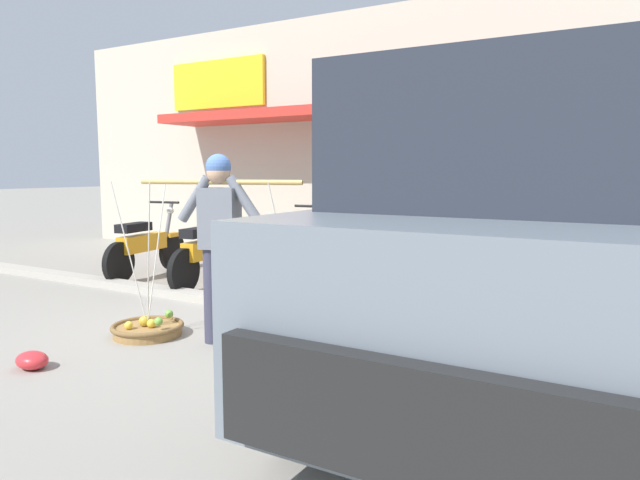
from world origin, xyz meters
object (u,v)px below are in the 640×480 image
Objects in this scene: motorcycle_third_in_row at (295,256)px; wooden_crate at (485,296)px; motorcycle_end_of_row at (368,265)px; fruit_vendor at (220,236)px; fruit_basket_right_side at (303,342)px; plastic_litter_bag at (32,360)px; parked_truck at (546,231)px; fruit_basket_left_side at (148,328)px; motorcycle_second_in_row at (210,252)px; motorcycle_nearest_shop at (145,246)px.

wooden_crate is (2.42, 0.17, -0.29)m from motorcycle_third_in_row.
motorcycle_third_in_row is at bearing 170.66° from motorcycle_end_of_row.
fruit_vendor is 3.10m from wooden_crate.
fruit_vendor is 3.85× the size of wooden_crate.
fruit_basket_right_side is 5.18× the size of plastic_litter_bag.
motorcycle_end_of_row is at bearing 141.46° from parked_truck.
motorcycle_third_in_row and motorcycle_end_of_row have the same top height.
motorcycle_third_in_row is (0.05, 2.46, 0.38)m from fruit_basket_left_side.
motorcycle_second_in_row is 3.62m from wooden_crate.
fruit_basket_right_side is at bearing -112.94° from wooden_crate.
motorcycle_second_in_row is at bearing -164.65° from motorcycle_third_in_row.
motorcycle_third_in_row is at bearing 149.81° from parked_truck.
fruit_basket_left_side reaches higher than wooden_crate.
fruit_vendor is at bearing -166.43° from fruit_basket_right_side.
fruit_basket_right_side is at bearing 13.51° from fruit_basket_left_side.
plastic_litter_bag is (-3.50, -1.62, -1.06)m from parked_truck.
parked_truck is (3.36, -1.96, 0.68)m from motorcycle_third_in_row.
fruit_basket_right_side is 3.19m from motorcycle_second_in_row.
fruit_basket_left_side is 3.61m from wooden_crate.
motorcycle_nearest_shop is at bearing -173.00° from motorcycle_third_in_row.
fruit_vendor is 0.94× the size of motorcycle_nearest_shop.
wooden_crate is (1.72, 2.45, -0.82)m from fruit_vendor.
motorcycle_end_of_row is 1.35m from wooden_crate.
wooden_crate reaches higher than plastic_litter_bag.
fruit_vendor is 0.94× the size of motorcycle_end_of_row.
motorcycle_end_of_row is at bearing 3.23° from motorcycle_second_in_row.
motorcycle_third_in_row is at bearing 88.82° from fruit_basket_left_side.
motorcycle_nearest_shop reaches higher than plastic_litter_bag.
fruit_vendor is 0.35× the size of parked_truck.
fruit_basket_right_side is 1.97m from motorcycle_end_of_row.
motorcycle_nearest_shop and motorcycle_third_in_row have the same top height.
fruit_basket_left_side and fruit_basket_right_side have the same top height.
motorcycle_nearest_shop is (-3.12, 1.99, -0.52)m from fruit_vendor.
fruit_basket_right_side is 0.80× the size of motorcycle_nearest_shop.
motorcycle_nearest_shop is 6.45× the size of plastic_litter_bag.
motorcycle_third_in_row reaches higher than wooden_crate.
fruit_basket_left_side reaches higher than motorcycle_third_in_row.
motorcycle_second_in_row is at bearing 117.32° from fruit_basket_left_side.
wooden_crate is at bearing 55.00° from fruit_vendor.
parked_truck is (2.66, 0.33, 0.15)m from fruit_vendor.
wooden_crate is at bearing 46.82° from fruit_basket_left_side.
plastic_litter_bag is at bearing -94.21° from fruit_basket_left_side.
fruit_basket_left_side is 2.49m from motorcycle_third_in_row.
motorcycle_nearest_shop is 4.87m from wooden_crate.
fruit_basket_left_side is at bearing -91.18° from motorcycle_third_in_row.
motorcycle_nearest_shop is 1.00× the size of motorcycle_end_of_row.
motorcycle_second_in_row is 4.86m from parked_truck.
motorcycle_nearest_shop is 4.11× the size of wooden_crate.
fruit_vendor reaches higher than motorcycle_second_in_row.
fruit_vendor is 0.93× the size of motorcycle_second_in_row.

